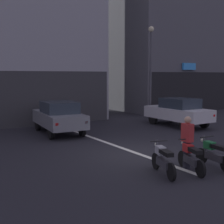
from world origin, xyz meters
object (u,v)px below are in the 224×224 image
Objects in this scene: car_grey_crossing_near at (59,116)px; motorcycle_green_row_centre at (213,154)px; person_by_motorcycles at (187,142)px; street_lamp at (151,63)px; motorcycle_red_row_left_mid at (191,157)px; motorcycle_silver_row_leftmost at (163,160)px; car_white_parked_kerbside at (178,111)px.

car_grey_crossing_near is 2.55× the size of motorcycle_green_row_centre.
person_by_motorcycles is (1.15, -7.76, -0.03)m from car_grey_crossing_near.
street_lamp is 11.21m from motorcycle_red_row_left_mid.
street_lamp is 11.52m from motorcycle_silver_row_leftmost.
person_by_motorcycles is at bearing 5.78° from motorcycle_silver_row_leftmost.
car_grey_crossing_near is 7.35m from street_lamp.
street_lamp is at bearing 90.70° from car_white_parked_kerbside.
motorcycle_red_row_left_mid is (0.96, -8.11, -0.43)m from car_grey_crossing_near.
car_white_parked_kerbside is at bearing 48.36° from motorcycle_red_row_left_mid.
motorcycle_green_row_centre is at bearing -31.60° from person_by_motorcycles.
street_lamp reaches higher than motorcycle_silver_row_leftmost.
person_by_motorcycles is (-5.57, -8.69, -2.87)m from street_lamp.
person_by_motorcycles is at bearing -132.29° from car_white_parked_kerbside.
motorcycle_red_row_left_mid is at bearing -131.64° from car_white_parked_kerbside.
motorcycle_silver_row_leftmost is at bearing -174.22° from person_by_motorcycles.
motorcycle_red_row_left_mid is at bearing -118.04° from person_by_motorcycles.
motorcycle_green_row_centre is (-4.84, -9.14, -3.27)m from street_lamp.
street_lamp is at bearing 57.37° from person_by_motorcycles.
person_by_motorcycles is (0.19, 0.35, 0.40)m from motorcycle_red_row_left_mid.
car_grey_crossing_near reaches higher than motorcycle_green_row_centre.
person_by_motorcycles reaches higher than car_grey_crossing_near.
car_grey_crossing_near is 8.18m from motorcycle_red_row_left_mid.
motorcycle_silver_row_leftmost is at bearing -136.94° from car_white_parked_kerbside.
person_by_motorcycles is at bearing 61.96° from motorcycle_red_row_left_mid.
person_by_motorcycles reaches higher than motorcycle_green_row_centre.
person_by_motorcycles is (1.11, 0.11, 0.40)m from motorcycle_silver_row_leftmost.
motorcycle_silver_row_leftmost is 1.87m from motorcycle_green_row_centre.
car_white_parked_kerbside reaches higher than motorcycle_red_row_left_mid.
car_grey_crossing_near is 7.84m from person_by_motorcycles.
street_lamp reaches higher than car_white_parked_kerbside.
street_lamp is (6.72, 0.94, 2.84)m from car_grey_crossing_near.
motorcycle_red_row_left_mid is at bearing 173.96° from motorcycle_green_row_centre.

